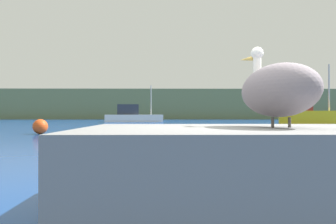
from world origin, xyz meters
name	(u,v)px	position (x,y,z in m)	size (l,w,h in m)	color
ground_plane	(243,208)	(0.00, 0.00, 0.00)	(260.00, 260.00, 0.00)	navy
hillside_backdrop	(168,105)	(0.00, 66.77, 2.82)	(140.00, 17.64, 5.64)	#6B7A51
pier_dock	(278,171)	(0.29, -0.22, 0.44)	(3.89, 2.36, 0.87)	gray
pelican	(277,90)	(0.29, -0.21, 1.25)	(0.80, 1.43, 0.88)	slate
fishing_boat_white	(132,116)	(-4.80, 38.48, 0.77)	(7.31, 3.10, 4.60)	white
fishing_boat_yellow	(308,115)	(11.02, 23.89, 0.90)	(5.06, 2.90, 5.02)	yellow
mooring_buoy	(40,127)	(-7.05, 13.37, 0.37)	(0.75, 0.75, 0.75)	#E54C19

